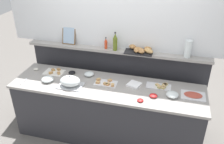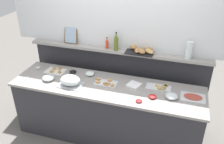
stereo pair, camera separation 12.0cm
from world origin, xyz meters
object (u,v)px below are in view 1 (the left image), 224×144
Objects in this scene: condiment_bowl_dark at (36,69)px; bread_basket at (141,49)px; sandwich_platter_side at (54,72)px; glass_bowl_large at (48,79)px; glass_bowl_medium at (172,95)px; hot_sauce_bottle at (106,44)px; condiment_bowl_red at (140,100)px; serving_tongs at (25,81)px; condiment_bowl_teal at (72,72)px; glass_bowl_small at (89,74)px; olive_oil_bottle at (115,42)px; condiment_bowl_cream at (153,96)px; cold_cuts_platter at (193,95)px; water_carafe at (188,49)px; sandwich_platter_front at (106,83)px; framed_picture at (69,35)px; sandwich_platter_rear at (160,86)px; serving_cloche at (70,81)px; napkin_stack at (134,84)px.

bread_basket is at bearing 11.32° from condiment_bowl_dark.
glass_bowl_large is (0.03, -0.26, 0.02)m from sandwich_platter_side.
glass_bowl_medium is 1.22m from hot_sauce_bottle.
condiment_bowl_red is at bearing -47.85° from hot_sauce_bottle.
condiment_bowl_red is (1.70, -0.41, 0.00)m from condiment_bowl_dark.
glass_bowl_large is 0.94× the size of serving_tongs.
condiment_bowl_dark is 0.19× the size of bread_basket.
condiment_bowl_teal is at bearing 35.06° from serving_tongs.
olive_oil_bottle reaches higher than glass_bowl_small.
condiment_bowl_cream is 1.30× the size of condiment_bowl_dark.
condiment_bowl_cream is at bearing 2.64° from serving_tongs.
condiment_bowl_cream is 0.74m from bread_basket.
olive_oil_bottle is at bearing -175.20° from bread_basket.
cold_cuts_platter is 1.27× the size of water_carafe.
hot_sauce_bottle is at bearing 30.55° from condiment_bowl_teal.
sandwich_platter_front is 1.81× the size of glass_bowl_large.
glass_bowl_medium is at bearing -9.15° from condiment_bowl_teal.
sandwich_platter_side is 1.57× the size of serving_tongs.
bread_basket is at bearing 115.11° from condiment_bowl_cream.
glass_bowl_small is at bearing -36.13° from framed_picture.
glass_bowl_small is (-1.05, 0.05, 0.01)m from sandwich_platter_rear.
serving_cloche reaches higher than sandwich_platter_side.
water_carafe is (1.06, 0.42, 0.46)m from sandwich_platter_front.
olive_oil_bottle is at bearing 151.10° from glass_bowl_medium.
serving_cloche is (-0.45, -0.18, 0.06)m from sandwich_platter_front.
hot_sauce_bottle is at bearing 161.78° from cold_cuts_platter.
napkin_stack is 0.40× the size of bread_basket.
condiment_bowl_dark is at bearing -142.25° from framed_picture.
condiment_bowl_red is (1.35, -0.15, -0.02)m from glass_bowl_large.
glass_bowl_small is (0.15, 0.34, -0.05)m from serving_cloche.
serving_cloche reaches higher than condiment_bowl_dark.
sandwich_platter_front and condiment_bowl_cream have the same top height.
condiment_bowl_cream is at bearing -162.98° from cold_cuts_platter.
framed_picture reaches higher than sandwich_platter_side.
napkin_stack is at bearing -43.10° from olive_oil_bottle.
serving_cloche reaches higher than sandwich_platter_front.
sandwich_platter_front reaches higher than condiment_bowl_red.
framed_picture is at bearing 114.47° from condiment_bowl_teal.
framed_picture is (-0.42, 0.30, 0.46)m from glass_bowl_small.
olive_oil_bottle is (-0.36, 0.34, 0.46)m from napkin_stack.
water_carafe is at bearing 21.86° from serving_cloche.
cold_cuts_platter is 0.64m from water_carafe.
napkin_stack is 0.62× the size of framed_picture.
sandwich_platter_rear is 0.64m from water_carafe.
serving_cloche is 1.39× the size of water_carafe.
bread_basket is (1.57, 0.32, 0.37)m from condiment_bowl_dark.
hot_sauce_bottle is at bearing 132.15° from condiment_bowl_red.
hot_sauce_bottle is (-0.80, 0.58, 0.41)m from condiment_bowl_cream.
sandwich_platter_front is 1.08× the size of sandwich_platter_side.
condiment_bowl_dark is 0.47× the size of napkin_stack.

